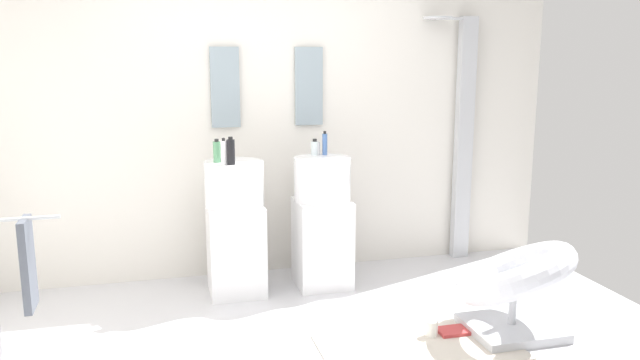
{
  "coord_description": "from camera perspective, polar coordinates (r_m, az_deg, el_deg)",
  "views": [
    {
      "loc": [
        -0.87,
        -3.32,
        1.75
      ],
      "look_at": [
        0.15,
        0.55,
        0.95
      ],
      "focal_mm": 35.56,
      "sensor_mm": 36.0,
      "label": 1
    }
  ],
  "objects": [
    {
      "name": "rear_partition",
      "position": [
        5.07,
        -4.84,
        6.17
      ],
      "size": [
        4.8,
        0.1,
        2.6
      ],
      "primitive_type": "cube",
      "color": "silver",
      "rests_on": "ground_plane"
    },
    {
      "name": "pedestal_sink_left",
      "position": [
        4.68,
        -7.62,
        -4.14
      ],
      "size": [
        0.43,
        0.43,
        1.09
      ],
      "color": "white",
      "rests_on": "ground_plane"
    },
    {
      "name": "pedestal_sink_right",
      "position": [
        4.8,
        0.21,
        -3.65
      ],
      "size": [
        0.43,
        0.43,
        1.09
      ],
      "color": "white",
      "rests_on": "ground_plane"
    },
    {
      "name": "vanity_mirror_left",
      "position": [
        4.94,
        -8.55,
        8.24
      ],
      "size": [
        0.22,
        0.03,
        0.61
      ],
      "primitive_type": "cube",
      "color": "#8C9EA8"
    },
    {
      "name": "vanity_mirror_right",
      "position": [
        5.05,
        -1.02,
        8.43
      ],
      "size": [
        0.22,
        0.03,
        0.61
      ],
      "primitive_type": "cube",
      "color": "#8C9EA8"
    },
    {
      "name": "shower_column",
      "position": [
        5.51,
        12.69,
        4.04
      ],
      "size": [
        0.49,
        0.24,
        2.05
      ],
      "color": "#B7BABF",
      "rests_on": "ground_plane"
    },
    {
      "name": "lounge_chair",
      "position": [
        4.21,
        17.09,
        -8.64
      ],
      "size": [
        1.11,
        1.11,
        0.65
      ],
      "color": "#B7BABF",
      "rests_on": "ground_plane"
    },
    {
      "name": "towel_rack",
      "position": [
        3.75,
        -25.2,
        -7.21
      ],
      "size": [
        0.37,
        0.22,
        0.95
      ],
      "color": "#B7BABF",
      "rests_on": "ground_plane"
    },
    {
      "name": "area_rug",
      "position": [
        4.01,
        8.91,
        -14.63
      ],
      "size": [
        1.2,
        0.63,
        0.01
      ],
      "primitive_type": "cube",
      "color": "beige",
      "rests_on": "ground_plane"
    },
    {
      "name": "magazine_red",
      "position": [
        4.22,
        11.96,
        -13.14
      ],
      "size": [
        0.21,
        0.14,
        0.02
      ],
      "primitive_type": "cube",
      "rotation": [
        0.0,
        0.0,
        -0.01
      ],
      "color": "#B73838",
      "rests_on": "area_rug"
    },
    {
      "name": "coffee_mug",
      "position": [
        4.13,
        10.05,
        -13.01
      ],
      "size": [
        0.07,
        0.07,
        0.1
      ],
      "primitive_type": "cylinder",
      "color": "white",
      "rests_on": "area_rug"
    },
    {
      "name": "soap_bottle_green",
      "position": [
        4.55,
        -9.26,
        2.54
      ],
      "size": [
        0.05,
        0.05,
        0.17
      ],
      "color": "#59996B",
      "rests_on": "pedestal_sink_left"
    },
    {
      "name": "soap_bottle_clear",
      "position": [
        4.82,
        -0.47,
        2.91
      ],
      "size": [
        0.06,
        0.06,
        0.12
      ],
      "color": "silver",
      "rests_on": "pedestal_sink_right"
    },
    {
      "name": "soap_bottle_black",
      "position": [
        4.43,
        -8.03,
        2.54
      ],
      "size": [
        0.06,
        0.06,
        0.2
      ],
      "color": "black",
      "rests_on": "pedestal_sink_left"
    },
    {
      "name": "soap_bottle_blue",
      "position": [
        4.82,
        0.43,
        3.27
      ],
      "size": [
        0.04,
        0.04,
        0.18
      ],
      "color": "#4C72B7",
      "rests_on": "pedestal_sink_right"
    },
    {
      "name": "soap_bottle_white",
      "position": [
        4.44,
        -8.65,
        2.48
      ],
      "size": [
        0.04,
        0.04,
        0.19
      ],
      "color": "white",
      "rests_on": "pedestal_sink_left"
    }
  ]
}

